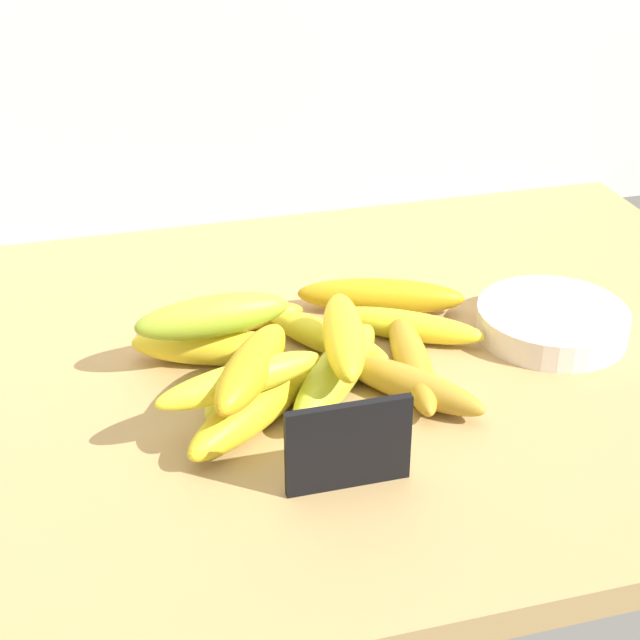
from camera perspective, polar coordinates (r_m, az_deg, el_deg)
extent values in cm
cube|color=tan|center=(103.56, -0.44, -3.01)|extent=(110.00, 76.00, 3.00)
cube|color=black|center=(83.19, 1.68, -7.34)|extent=(11.00, 0.80, 8.40)
cube|color=olive|center=(86.17, 1.48, -9.12)|extent=(9.90, 1.20, 0.60)
cylinder|color=silver|center=(109.48, 13.37, -0.09)|extent=(16.41, 16.41, 3.16)
ellipsoid|color=yellow|center=(101.79, -6.53, -1.50)|extent=(16.63, 9.30, 4.08)
ellipsoid|color=yellow|center=(91.74, -3.79, -5.05)|extent=(17.09, 15.73, 4.34)
ellipsoid|color=yellow|center=(106.03, 4.95, -0.31)|extent=(16.46, 12.15, 3.30)
ellipsoid|color=gold|center=(107.48, -5.34, 0.11)|extent=(16.75, 3.73, 3.32)
ellipsoid|color=yellow|center=(103.30, 0.37, -1.01)|extent=(12.30, 15.08, 3.43)
ellipsoid|color=#AE8528|center=(95.79, 5.31, -3.77)|extent=(13.05, 14.68, 3.54)
ellipsoid|color=#C09617|center=(110.97, 3.56, 1.40)|extent=(19.24, 10.12, 4.06)
ellipsoid|color=#B48622|center=(99.35, 5.39, -2.44)|extent=(6.67, 19.14, 3.57)
ellipsoid|color=#AFC02D|center=(96.49, 0.95, -3.07)|extent=(15.19, 17.95, 4.38)
ellipsoid|color=yellow|center=(96.22, -4.48, -3.31)|extent=(12.40, 15.48, 4.26)
ellipsoid|color=yellow|center=(88.67, -4.68, -3.50)|extent=(16.79, 7.28, 3.23)
ellipsoid|color=#9DBC31|center=(98.65, -6.27, 0.23)|extent=(16.15, 5.45, 4.25)
ellipsoid|color=yellow|center=(94.29, 1.39, -0.93)|extent=(7.36, 16.30, 4.00)
ellipsoid|color=gold|center=(89.52, -4.02, -2.78)|extent=(11.56, 14.96, 4.11)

